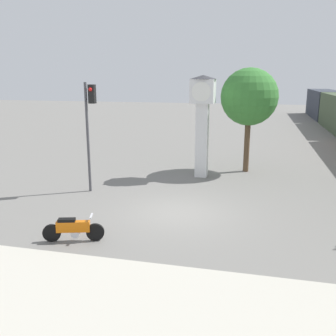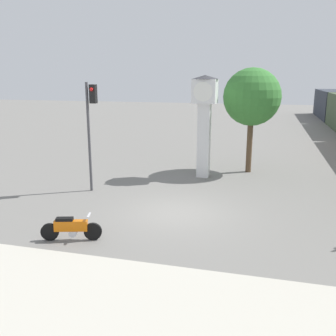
{
  "view_description": "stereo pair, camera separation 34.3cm",
  "coord_description": "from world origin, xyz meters",
  "px_view_note": "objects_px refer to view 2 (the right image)",
  "views": [
    {
      "loc": [
        2.8,
        -13.28,
        5.11
      ],
      "look_at": [
        -0.61,
        1.19,
        1.46
      ],
      "focal_mm": 40.0,
      "sensor_mm": 36.0,
      "label": 1
    },
    {
      "loc": [
        3.14,
        -13.2,
        5.11
      ],
      "look_at": [
        -0.61,
        1.19,
        1.46
      ],
      "focal_mm": 40.0,
      "sensor_mm": 36.0,
      "label": 2
    }
  ],
  "objects_px": {
    "clock_tower": "(204,111)",
    "street_tree": "(252,97)",
    "traffic_light": "(91,118)",
    "motorcycle": "(71,228)"
  },
  "relations": [
    {
      "from": "motorcycle",
      "to": "clock_tower",
      "type": "relative_size",
      "value": 0.37
    },
    {
      "from": "motorcycle",
      "to": "traffic_light",
      "type": "xyz_separation_m",
      "value": [
        -1.62,
        5.08,
        2.9
      ]
    },
    {
      "from": "traffic_light",
      "to": "street_tree",
      "type": "relative_size",
      "value": 0.87
    },
    {
      "from": "traffic_light",
      "to": "street_tree",
      "type": "bearing_deg",
      "value": 38.88
    },
    {
      "from": "motorcycle",
      "to": "traffic_light",
      "type": "distance_m",
      "value": 6.07
    },
    {
      "from": "motorcycle",
      "to": "traffic_light",
      "type": "relative_size",
      "value": 0.39
    },
    {
      "from": "clock_tower",
      "to": "street_tree",
      "type": "distance_m",
      "value": 2.82
    },
    {
      "from": "clock_tower",
      "to": "street_tree",
      "type": "relative_size",
      "value": 0.93
    },
    {
      "from": "traffic_light",
      "to": "street_tree",
      "type": "distance_m",
      "value": 8.58
    },
    {
      "from": "motorcycle",
      "to": "clock_tower",
      "type": "distance_m",
      "value": 9.76
    }
  ]
}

